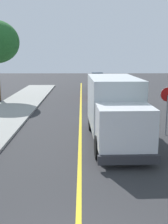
% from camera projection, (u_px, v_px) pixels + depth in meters
% --- Properties ---
extents(centre_line_yellow, '(0.16, 56.00, 0.01)m').
position_uv_depth(centre_line_yellow, '(80.00, 135.00, 15.32)').
color(centre_line_yellow, gold).
rests_on(centre_line_yellow, ground).
extents(box_truck, '(2.64, 7.26, 3.20)m').
position_uv_depth(box_truck, '(115.00, 107.00, 14.18)').
color(box_truck, silver).
rests_on(box_truck, ground).
extents(parked_car_near, '(1.89, 4.43, 1.67)m').
position_uv_depth(parked_car_near, '(106.00, 101.00, 21.57)').
color(parked_car_near, '#2D4793').
rests_on(parked_car_near, ground).
extents(parked_car_mid, '(1.94, 4.46, 1.67)m').
position_uv_depth(parked_car_mid, '(98.00, 90.00, 28.45)').
color(parked_car_mid, maroon).
rests_on(parked_car_mid, ground).
extents(parked_car_far, '(1.87, 4.43, 1.67)m').
position_uv_depth(parked_car_far, '(98.00, 83.00, 34.61)').
color(parked_car_far, black).
rests_on(parked_car_far, ground).
extents(parked_car_furthest, '(1.93, 4.45, 1.67)m').
position_uv_depth(parked_car_furthest, '(97.00, 78.00, 41.74)').
color(parked_car_furthest, silver).
rests_on(parked_car_furthest, ground).
extents(stop_sign, '(0.80, 0.10, 2.65)m').
position_uv_depth(stop_sign, '(167.00, 102.00, 15.10)').
color(stop_sign, gray).
rests_on(stop_sign, ground).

